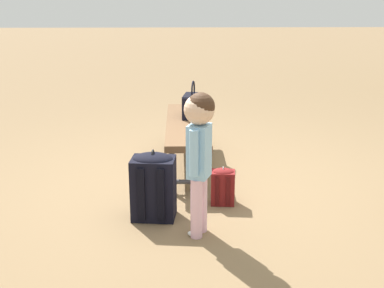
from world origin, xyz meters
TOP-DOWN VIEW (x-y plane):
  - ground_plane at (0.00, 0.00)m, footprint 40.00×40.00m
  - park_bench at (-0.59, -0.08)m, footprint 1.60×0.41m
  - handbag at (-0.79, -0.02)m, footprint 0.34×0.23m
  - child_standing at (0.88, -0.02)m, footprint 0.27×0.21m
  - backpack_large at (0.59, -0.35)m, footprint 0.31×0.35m
  - backpack_small at (0.35, 0.20)m, footprint 0.18×0.20m

SIDE VIEW (x-z plane):
  - ground_plane at x=0.00m, z-range 0.00..0.00m
  - backpack_small at x=0.35m, z-range 0.00..0.32m
  - backpack_large at x=0.59m, z-range 0.00..0.55m
  - park_bench at x=-0.59m, z-range 0.17..0.62m
  - handbag at x=-0.79m, z-range 0.39..0.76m
  - child_standing at x=0.88m, z-range 0.17..1.21m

